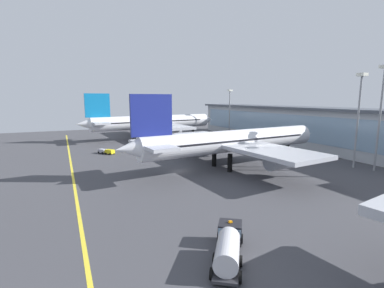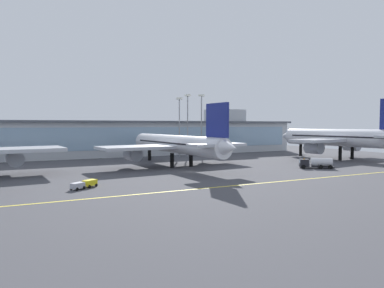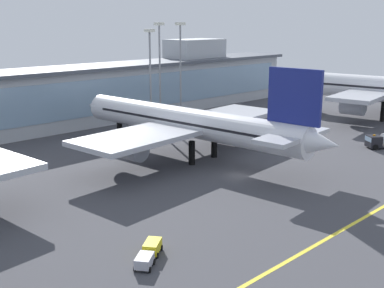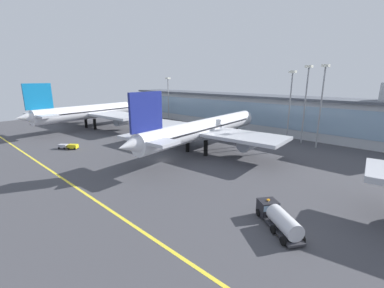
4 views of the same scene
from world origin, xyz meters
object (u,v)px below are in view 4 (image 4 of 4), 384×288
at_px(fuel_tanker_truck, 278,217).
at_px(apron_light_mast_west, 291,96).
at_px(apron_light_mast_east, 322,95).
at_px(apron_light_mast_far_east, 306,94).
at_px(baggage_tug_near, 68,146).
at_px(apron_light_mast_centre, 168,92).
at_px(airliner_near_right, 204,129).
at_px(airliner_near_left, 97,111).

height_order(fuel_tanker_truck, apron_light_mast_west, apron_light_mast_west).
height_order(apron_light_mast_east, apron_light_mast_far_east, apron_light_mast_east).
bearing_deg(baggage_tug_near, apron_light_mast_east, 8.98).
xyz_separation_m(apron_light_mast_east, apron_light_mast_far_east, (-5.04, 1.74, -0.00)).
distance_m(apron_light_mast_west, apron_light_mast_centre, 60.59).
distance_m(baggage_tug_near, apron_light_mast_centre, 59.02).
relative_size(baggage_tug_near, apron_light_mast_east, 0.23).
xyz_separation_m(fuel_tanker_truck, apron_light_mast_west, (-19.71, 47.78, 13.09)).
relative_size(baggage_tug_near, apron_light_mast_far_east, 0.23).
bearing_deg(apron_light_mast_west, apron_light_mast_far_east, 19.00).
bearing_deg(apron_light_mast_centre, fuel_tanker_truck, -32.67).
xyz_separation_m(airliner_near_right, fuel_tanker_truck, (32.31, -21.86, -4.76)).
distance_m(airliner_near_left, airliner_near_right, 55.31).
height_order(airliner_near_left, apron_light_mast_west, apron_light_mast_west).
distance_m(apron_light_mast_west, apron_light_mast_east, 9.13).
bearing_deg(fuel_tanker_truck, apron_light_mast_far_east, -36.31).
bearing_deg(airliner_near_left, apron_light_mast_east, -74.83).
distance_m(fuel_tanker_truck, apron_light_mast_east, 50.55).
bearing_deg(baggage_tug_near, airliner_near_left, 103.33).
bearing_deg(apron_light_mast_east, apron_light_mast_west, 177.83).
bearing_deg(apron_light_mast_centre, airliner_near_right, -31.70).
xyz_separation_m(baggage_tug_near, apron_light_mast_far_east, (46.47, 52.49, 14.60)).
distance_m(baggage_tug_near, apron_light_mast_west, 67.83).
bearing_deg(apron_light_mast_west, baggage_tug_near, -129.70).
distance_m(airliner_near_right, apron_light_mast_east, 34.76).
xyz_separation_m(fuel_tanker_truck, baggage_tug_near, (-62.12, -3.31, -0.72)).
bearing_deg(apron_light_mast_far_east, fuel_tanker_truck, -72.35).
distance_m(apron_light_mast_centre, apron_light_mast_east, 69.70).
relative_size(airliner_near_left, apron_light_mast_east, 2.51).
relative_size(airliner_near_left, airliner_near_right, 1.04).
height_order(airliner_near_left, apron_light_mast_far_east, apron_light_mast_far_east).
bearing_deg(airliner_near_left, fuel_tanker_truck, -107.37).
height_order(fuel_tanker_truck, baggage_tug_near, fuel_tanker_truck).
bearing_deg(baggage_tug_near, airliner_near_right, 4.60).
bearing_deg(apron_light_mast_west, airliner_near_left, -156.89).
distance_m(fuel_tanker_truck, apron_light_mast_far_east, 53.44).
relative_size(apron_light_mast_east, apron_light_mast_far_east, 1.00).
distance_m(airliner_near_right, apron_light_mast_far_east, 33.27).
relative_size(airliner_near_left, fuel_tanker_truck, 6.77).
bearing_deg(airliner_near_right, fuel_tanker_truck, -129.22).
xyz_separation_m(airliner_near_right, apron_light_mast_west, (12.61, 25.91, 8.33)).
bearing_deg(apron_light_mast_far_east, airliner_near_left, -157.12).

